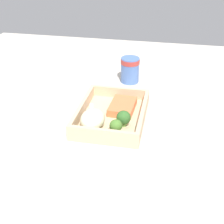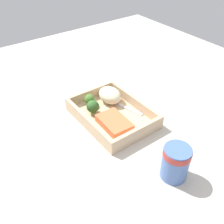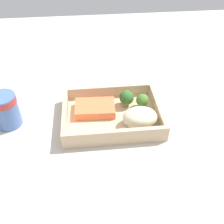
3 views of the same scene
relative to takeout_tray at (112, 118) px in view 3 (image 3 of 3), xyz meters
The scene contains 9 objects.
ground_plane 1.60cm from the takeout_tray, ahead, with size 160.00×160.00×2.00cm, color beige.
takeout_tray is the anchor object (origin of this frame).
tray_rim 2.40cm from the takeout_tray, ahead, with size 27.35×20.24×3.60cm.
salmon_fillet 5.56cm from the takeout_tray, 151.65° to the left, with size 11.36×7.56×2.38cm, color #F67243.
mashed_potatoes 8.92cm from the takeout_tray, 31.19° to the right, with size 9.33×7.09×5.31cm, color beige.
broccoli_floret_1 7.32cm from the takeout_tray, 42.80° to the left, with size 4.27×4.27×5.02cm.
broccoli_floret_2 10.11cm from the takeout_tray, 18.05° to the left, with size 3.65×3.65×4.50cm.
fork 6.66cm from the takeout_tray, 61.18° to the right, with size 15.66×5.87×0.44cm.
paper_cup 29.23cm from the takeout_tray, behind, with size 7.18×7.18×9.70cm.
Camera 3 is at (-5.77, -55.10, 51.05)cm, focal length 42.00 mm.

